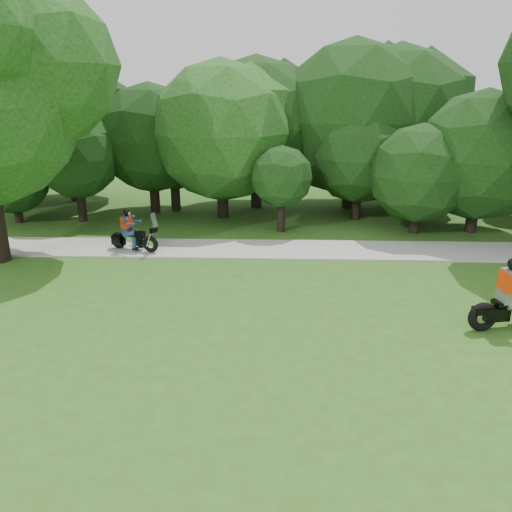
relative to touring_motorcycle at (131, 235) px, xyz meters
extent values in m
plane|color=#355919|center=(6.34, -7.66, -0.60)|extent=(100.00, 100.00, 0.00)
cube|color=#A2A29C|center=(6.34, 0.34, -0.57)|extent=(60.00, 2.20, 0.06)
cylinder|color=black|center=(8.67, 5.02, 0.12)|extent=(0.40, 0.40, 1.43)
sphere|color=black|center=(8.67, 5.02, 2.16)|extent=(4.09, 4.09, 4.09)
cylinder|color=black|center=(-6.00, 3.88, -0.14)|extent=(0.35, 0.35, 0.91)
sphere|color=black|center=(-6.00, 3.88, 1.30)|extent=(3.01, 3.01, 3.01)
cylinder|color=black|center=(10.73, 7.82, 0.30)|extent=(0.55, 0.55, 1.80)
sphere|color=black|center=(10.73, 7.82, 3.47)|extent=(6.98, 6.98, 6.98)
cylinder|color=black|center=(10.67, 2.82, -0.04)|extent=(0.39, 0.39, 1.10)
sphere|color=black|center=(10.67, 2.82, 1.77)|extent=(3.88, 3.88, 3.88)
cylinder|color=black|center=(4.17, 7.23, 0.30)|extent=(0.52, 0.52, 1.80)
sphere|color=black|center=(4.17, 7.23, 3.26)|extent=(6.31, 6.31, 6.31)
cylinder|color=black|center=(5.32, 2.85, 0.11)|extent=(0.32, 0.32, 1.40)
sphere|color=black|center=(5.32, 2.85, 1.61)|extent=(2.47, 2.47, 2.47)
cylinder|color=black|center=(8.61, 7.25, 0.30)|extent=(0.56, 0.56, 1.80)
sphere|color=black|center=(8.61, 7.25, 3.55)|extent=(7.21, 7.21, 7.21)
cylinder|color=black|center=(-8.86, 8.42, 0.30)|extent=(0.51, 0.51, 1.80)
cylinder|color=black|center=(-0.51, 5.95, 0.30)|extent=(0.44, 0.44, 1.80)
sphere|color=black|center=(-0.51, 5.95, 2.79)|extent=(4.88, 4.88, 4.88)
cylinder|color=black|center=(2.74, 5.12, 0.30)|extent=(0.50, 0.50, 1.80)
sphere|color=#144617|center=(2.74, 5.12, 3.16)|extent=(6.03, 6.03, 6.03)
cylinder|color=black|center=(0.38, 6.37, 0.30)|extent=(0.43, 0.43, 1.80)
sphere|color=black|center=(0.38, 6.37, 2.72)|extent=(4.67, 4.67, 4.67)
cylinder|color=black|center=(-5.26, 8.46, 0.30)|extent=(0.51, 0.51, 1.80)
sphere|color=black|center=(-5.26, 8.46, 3.19)|extent=(6.12, 6.12, 6.12)
cylinder|color=black|center=(13.00, 3.06, 0.09)|extent=(0.45, 0.45, 1.38)
sphere|color=black|center=(13.00, 3.06, 2.43)|extent=(5.08, 5.08, 5.08)
cylinder|color=black|center=(-3.29, 4.16, 0.21)|extent=(0.38, 0.38, 1.62)
sphere|color=black|center=(-3.29, 4.16, 2.19)|extent=(3.60, 3.60, 3.60)
sphere|color=#144617|center=(-2.40, -0.36, 5.60)|extent=(5.12, 5.12, 5.12)
torus|color=black|center=(10.01, -5.78, -0.23)|extent=(0.76, 0.35, 0.73)
cube|color=black|center=(10.68, -5.65, -0.18)|extent=(1.31, 0.50, 0.34)
cube|color=black|center=(10.54, -5.67, 0.10)|extent=(0.60, 0.44, 0.10)
cube|color=#565C4A|center=(10.54, -5.67, 0.24)|extent=(0.39, 0.45, 0.25)
cube|color=#565C4A|center=(10.56, -5.67, 0.62)|extent=(0.35, 0.49, 0.59)
cube|color=#FF2E05|center=(10.56, -5.67, 0.64)|extent=(0.39, 0.53, 0.46)
torus|color=black|center=(-0.52, 0.17, -0.24)|extent=(0.62, 0.35, 0.60)
torus|color=black|center=(0.74, -0.25, -0.24)|extent=(0.62, 0.35, 0.60)
cube|color=black|center=(-0.04, 0.01, -0.19)|extent=(0.97, 0.50, 0.27)
cube|color=silver|center=(0.09, -0.03, -0.19)|extent=(0.48, 0.41, 0.34)
cube|color=black|center=(0.29, -0.10, 0.06)|extent=(0.50, 0.39, 0.22)
cube|color=black|center=(-0.14, 0.05, 0.03)|extent=(0.51, 0.40, 0.09)
cylinder|color=silver|center=(0.78, -0.26, 0.06)|extent=(0.33, 0.14, 0.77)
cylinder|color=silver|center=(0.91, -0.31, 0.43)|extent=(0.21, 0.53, 0.03)
cube|color=black|center=(-0.54, -0.02, -0.19)|extent=(0.37, 0.21, 0.29)
cube|color=black|center=(-0.41, 0.34, -0.19)|extent=(0.37, 0.21, 0.29)
cube|color=#1D364E|center=(-0.14, 0.05, 0.15)|extent=(0.35, 0.39, 0.21)
cube|color=#1D364E|center=(-0.12, 0.04, 0.46)|extent=(0.33, 0.41, 0.48)
cube|color=#FF2E05|center=(-0.12, 0.04, 0.48)|extent=(0.36, 0.45, 0.38)
sphere|color=black|center=(-0.10, 0.03, 0.82)|extent=(0.24, 0.24, 0.24)
camera|label=1|loc=(5.03, -16.71, 4.90)|focal=35.00mm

